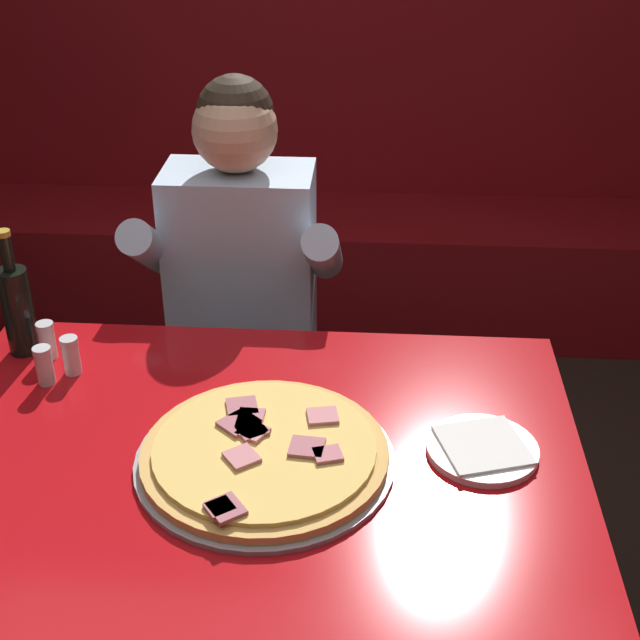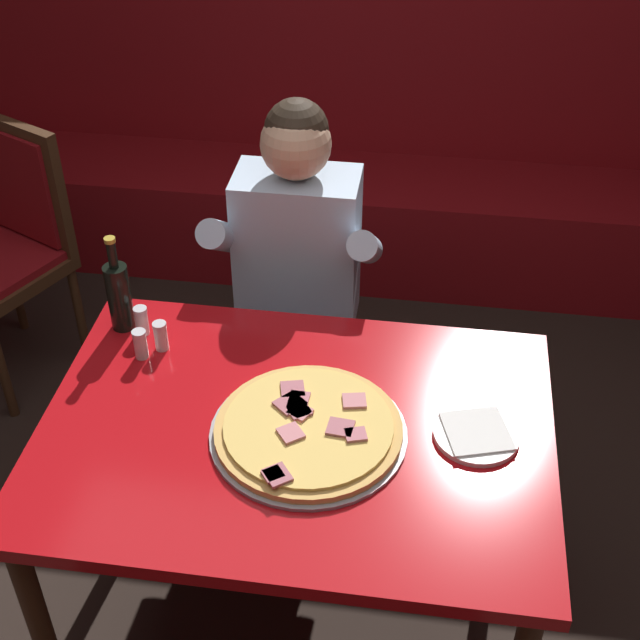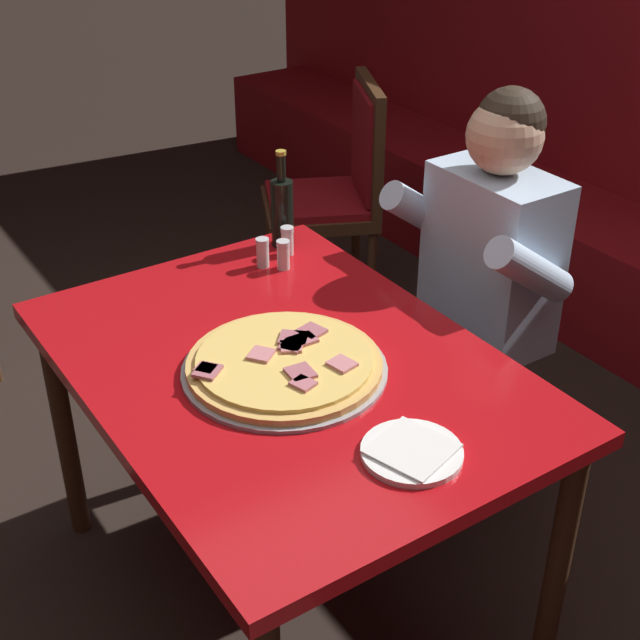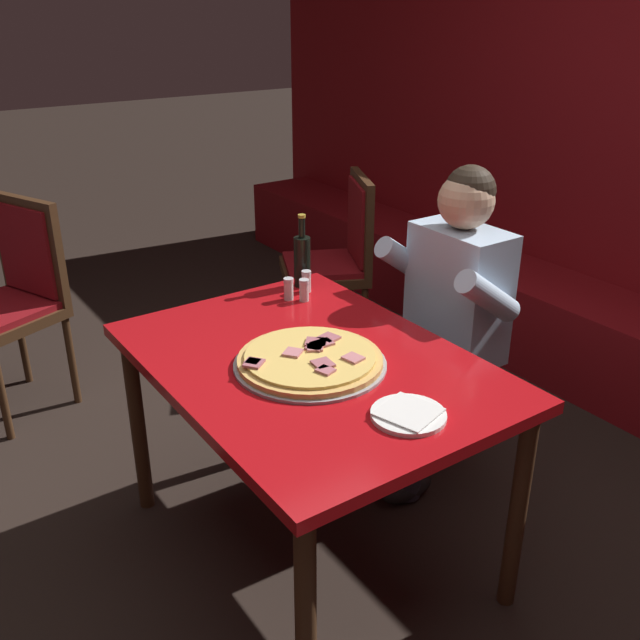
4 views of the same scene
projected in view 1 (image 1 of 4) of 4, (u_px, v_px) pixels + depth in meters
booth_wall_panel at (322, 66)px, 3.46m from camera, size 6.80×0.16×1.90m
booth_bench at (317, 268)px, 3.55m from camera, size 6.46×0.48×0.46m
main_dining_table at (249, 488)px, 1.71m from camera, size 1.26×0.91×0.77m
pizza at (265, 454)px, 1.64m from camera, size 0.48×0.48×0.05m
plate_white_paper at (482, 449)px, 1.67m from camera, size 0.21×0.21×0.02m
beer_bottle at (17, 307)px, 1.93m from camera, size 0.07×0.07×0.29m
shaker_parmesan at (47, 342)px, 1.94m from camera, size 0.04×0.04×0.09m
shaker_red_pepper_flakes at (45, 367)px, 1.85m from camera, size 0.04×0.04×0.09m
shaker_black_pepper at (71, 357)px, 1.89m from camera, size 0.04×0.04×0.09m
diner_seated_blue_shirt at (238, 305)px, 2.30m from camera, size 0.53×0.53×1.27m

